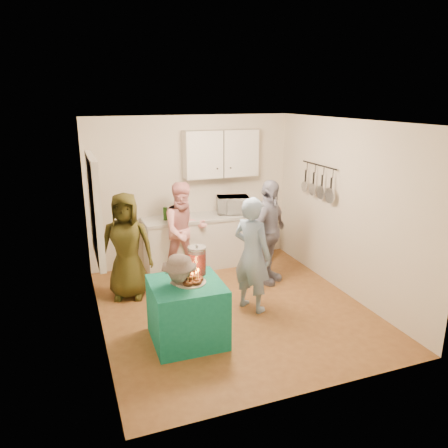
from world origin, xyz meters
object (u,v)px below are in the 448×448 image
object	(u,v)px
microwave	(233,205)
man_birthday	(252,255)
party_table	(187,312)
punch_jar	(197,261)
woman_back_center	(184,231)
counter	(208,242)
woman_back_left	(126,246)
child_near_left	(180,300)
woman_back_right	(268,233)

from	to	relation	value
microwave	man_birthday	size ratio (longest dim) A/B	0.34
party_table	microwave	bearing A→B (deg)	56.77
punch_jar	man_birthday	bearing A→B (deg)	17.07
microwave	woman_back_center	xyz separation A→B (m)	(-0.99, -0.37, -0.26)
counter	party_table	xyz separation A→B (m)	(-1.03, -2.29, -0.05)
punch_jar	woman_back_center	bearing A→B (deg)	79.84
party_table	woman_back_center	size ratio (longest dim) A/B	0.53
woman_back_left	child_near_left	distance (m)	1.61
counter	microwave	size ratio (longest dim) A/B	4.02
microwave	man_birthday	distance (m)	1.87
microwave	party_table	bearing A→B (deg)	-108.74
microwave	woman_back_center	world-z (taller)	woman_back_center
counter	party_table	bearing A→B (deg)	-114.25
man_birthday	microwave	bearing A→B (deg)	-43.12
punch_jar	man_birthday	size ratio (longest dim) A/B	0.21
party_table	punch_jar	bearing A→B (deg)	46.86
party_table	child_near_left	world-z (taller)	child_near_left
man_birthday	child_near_left	size ratio (longest dim) A/B	1.41
woman_back_left	woman_back_center	distance (m)	1.09
woman_back_right	child_near_left	bearing A→B (deg)	-179.17
microwave	punch_jar	size ratio (longest dim) A/B	1.61
counter	man_birthday	distance (m)	1.84
woman_back_right	woman_back_left	bearing A→B (deg)	138.32
man_birthday	woman_back_left	distance (m)	1.86
man_birthday	woman_back_right	xyz separation A→B (m)	(0.62, 0.76, 0.02)
punch_jar	child_near_left	world-z (taller)	child_near_left
microwave	party_table	distance (m)	2.82
microwave	man_birthday	world-z (taller)	man_birthday
woman_back_center	child_near_left	world-z (taller)	woman_back_center
microwave	man_birthday	bearing A→B (deg)	-88.78
party_table	woman_back_left	world-z (taller)	woman_back_left
woman_back_left	woman_back_center	bearing A→B (deg)	40.37
microwave	punch_jar	bearing A→B (deg)	-107.53
child_near_left	woman_back_center	bearing A→B (deg)	113.89
punch_jar	woman_back_left	world-z (taller)	woman_back_left
punch_jar	woman_back_left	distance (m)	1.45
microwave	woman_back_right	xyz separation A→B (m)	(0.19, -1.04, -0.23)
party_table	punch_jar	distance (m)	0.63
microwave	woman_back_center	size ratio (longest dim) A/B	0.34
man_birthday	child_near_left	bearing A→B (deg)	85.13
woman_back_left	punch_jar	bearing A→B (deg)	-44.40
counter	microwave	bearing A→B (deg)	0.00
man_birthday	woman_back_right	size ratio (longest dim) A/B	0.97
party_table	woman_back_right	world-z (taller)	woman_back_right
woman_back_left	woman_back_right	xyz separation A→B (m)	(2.18, -0.24, 0.04)
counter	woman_back_right	size ratio (longest dim) A/B	1.32
counter	man_birthday	bearing A→B (deg)	-88.63
microwave	woman_back_center	bearing A→B (deg)	-145.07
microwave	woman_back_right	size ratio (longest dim) A/B	0.33
child_near_left	man_birthday	bearing A→B (deg)	65.90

